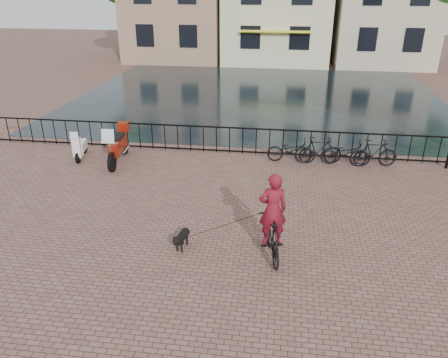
# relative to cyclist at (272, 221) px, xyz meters

# --- Properties ---
(ground) EXTENTS (100.00, 100.00, 0.00)m
(ground) POSITION_rel_cyclist_xyz_m (-1.35, -1.41, -0.95)
(ground) COLOR brown
(ground) RESTS_ON ground
(canal_water) EXTENTS (20.00, 20.00, 0.00)m
(canal_water) POSITION_rel_cyclist_xyz_m (-1.35, 15.89, -0.95)
(canal_water) COLOR black
(canal_water) RESTS_ON ground
(railing) EXTENTS (20.00, 0.05, 1.02)m
(railing) POSITION_rel_cyclist_xyz_m (-1.35, 6.59, -0.44)
(railing) COLOR black
(railing) RESTS_ON ground
(cyclist) EXTENTS (0.93, 1.89, 2.49)m
(cyclist) POSITION_rel_cyclist_xyz_m (0.00, 0.00, 0.00)
(cyclist) COLOR black
(cyclist) RESTS_ON ground
(dog) EXTENTS (0.37, 0.79, 0.51)m
(dog) POSITION_rel_cyclist_xyz_m (-2.16, 0.02, -0.69)
(dog) COLOR black
(dog) RESTS_ON ground
(motorcycle) EXTENTS (0.72, 2.24, 1.57)m
(motorcycle) POSITION_rel_cyclist_xyz_m (-5.67, 5.12, -0.16)
(motorcycle) COLOR #9C1C0B
(motorcycle) RESTS_ON ground
(scooter) EXTENTS (0.63, 1.36, 1.22)m
(scooter) POSITION_rel_cyclist_xyz_m (-7.19, 5.32, -0.34)
(scooter) COLOR white
(scooter) RESTS_ON ground
(parked_bike_0) EXTENTS (1.73, 0.65, 0.90)m
(parked_bike_0) POSITION_rel_cyclist_xyz_m (0.45, 5.99, -0.49)
(parked_bike_0) COLOR black
(parked_bike_0) RESTS_ON ground
(parked_bike_1) EXTENTS (1.70, 0.64, 1.00)m
(parked_bike_1) POSITION_rel_cyclist_xyz_m (1.40, 5.99, -0.45)
(parked_bike_1) COLOR black
(parked_bike_1) RESTS_ON ground
(parked_bike_2) EXTENTS (1.73, 0.64, 0.90)m
(parked_bike_2) POSITION_rel_cyclist_xyz_m (2.35, 5.99, -0.49)
(parked_bike_2) COLOR black
(parked_bike_2) RESTS_ON ground
(parked_bike_3) EXTENTS (1.72, 0.72, 1.00)m
(parked_bike_3) POSITION_rel_cyclist_xyz_m (3.30, 5.99, -0.45)
(parked_bike_3) COLOR black
(parked_bike_3) RESTS_ON ground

